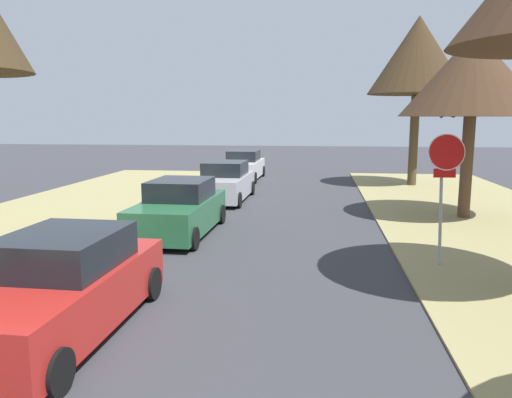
# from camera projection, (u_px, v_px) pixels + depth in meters

# --- Properties ---
(stop_sign_far) EXTENTS (0.81, 0.49, 2.95)m
(stop_sign_far) POSITION_uv_depth(u_px,v_px,m) (445.00, 171.00, 10.98)
(stop_sign_far) COLOR #9EA0A5
(stop_sign_far) RESTS_ON grass_verge_right
(street_tree_right_mid_b) EXTENTS (4.56, 4.56, 6.03)m
(street_tree_right_mid_b) POSITION_uv_depth(u_px,v_px,m) (473.00, 75.00, 15.96)
(street_tree_right_mid_b) COLOR brown
(street_tree_right_mid_b) RESTS_ON grass_verge_right
(street_tree_right_far) EXTENTS (4.68, 4.68, 8.08)m
(street_tree_right_far) POSITION_uv_depth(u_px,v_px,m) (418.00, 56.00, 23.74)
(street_tree_right_far) COLOR #493924
(street_tree_right_far) RESTS_ON grass_verge_right
(parked_sedan_red) EXTENTS (2.02, 4.43, 1.57)m
(parked_sedan_red) POSITION_uv_depth(u_px,v_px,m) (61.00, 288.00, 7.72)
(parked_sedan_red) COLOR red
(parked_sedan_red) RESTS_ON ground
(parked_sedan_green) EXTENTS (2.02, 4.43, 1.57)m
(parked_sedan_green) POSITION_uv_depth(u_px,v_px,m) (179.00, 209.00, 14.37)
(parked_sedan_green) COLOR #28663D
(parked_sedan_green) RESTS_ON ground
(parked_sedan_silver) EXTENTS (2.02, 4.43, 1.57)m
(parked_sedan_silver) POSITION_uv_depth(u_px,v_px,m) (225.00, 183.00, 20.31)
(parked_sedan_silver) COLOR #BCBCC1
(parked_sedan_silver) RESTS_ON ground
(parked_sedan_white) EXTENTS (2.02, 4.43, 1.57)m
(parked_sedan_white) POSITION_uv_depth(u_px,v_px,m) (243.00, 166.00, 27.23)
(parked_sedan_white) COLOR white
(parked_sedan_white) RESTS_ON ground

